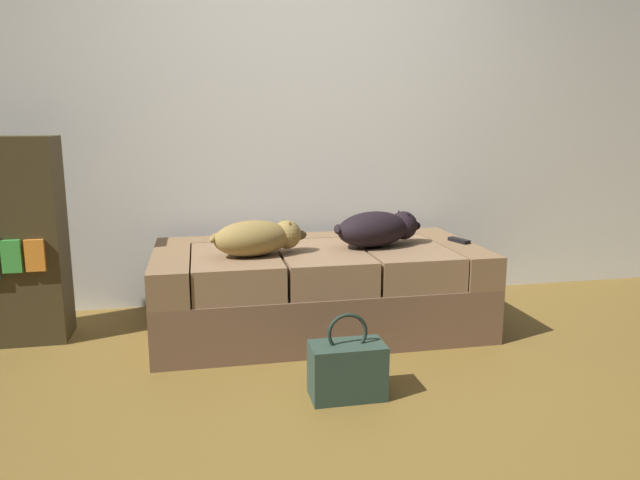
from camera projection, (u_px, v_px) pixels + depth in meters
ground_plane at (370, 414)px, 2.41m from camera, size 10.00×10.00×0.00m
back_wall at (298, 86)px, 3.79m from camera, size 6.40×0.10×2.80m
couch at (318, 288)px, 3.39m from camera, size 1.82×0.93×0.48m
dog_tan at (258, 238)px, 3.11m from camera, size 0.54×0.32×0.19m
dog_dark at (378, 229)px, 3.34m from camera, size 0.57×0.37×0.20m
tv_remote at (459, 240)px, 3.47m from camera, size 0.09×0.16×0.02m
handbag at (347, 369)px, 2.54m from camera, size 0.32×0.18×0.38m
bookshelf at (7, 241)px, 3.13m from camera, size 0.56×0.30×1.10m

